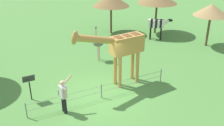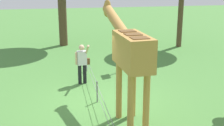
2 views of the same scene
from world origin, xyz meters
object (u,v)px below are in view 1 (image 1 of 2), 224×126
at_px(zebra, 157,25).
at_px(shade_hut_aside, 111,0).
at_px(shade_hut_far, 212,10).
at_px(info_sign, 29,82).
at_px(giraffe, 121,47).
at_px(ostrich, 98,43).
at_px(visitor, 63,94).

bearing_deg(zebra, shade_hut_aside, -51.65).
distance_m(shade_hut_far, info_sign, 12.98).
xyz_separation_m(giraffe, info_sign, (4.51, -0.65, -1.17)).
height_order(giraffe, zebra, giraffe).
distance_m(ostrich, shade_hut_aside, 5.80).
height_order(visitor, zebra, visitor).
relative_size(shade_hut_aside, info_sign, 2.44).
bearing_deg(info_sign, zebra, -157.56).
xyz_separation_m(giraffe, zebra, (-5.84, -4.92, -0.96)).
xyz_separation_m(shade_hut_far, shade_hut_aside, (4.84, -5.78, 0.12)).
xyz_separation_m(visitor, zebra, (-9.23, -5.96, 0.26)).
xyz_separation_m(shade_hut_far, info_sign, (12.79, 1.52, -1.66)).
height_order(ostrich, shade_hut_aside, shade_hut_aside).
bearing_deg(zebra, visitor, 32.82).
bearing_deg(giraffe, shade_hut_far, -165.33).
height_order(visitor, ostrich, ostrich).
bearing_deg(ostrich, info_sign, 29.82).
bearing_deg(giraffe, info_sign, -8.17).
bearing_deg(giraffe, shade_hut_aside, -113.41).
xyz_separation_m(zebra, info_sign, (10.34, 4.27, -0.21)).
height_order(visitor, info_sign, visitor).
bearing_deg(shade_hut_far, zebra, -48.45).
height_order(zebra, info_sign, zebra).
bearing_deg(giraffe, zebra, -139.87).
bearing_deg(giraffe, ostrich, -94.01).
bearing_deg(info_sign, visitor, 123.41).
xyz_separation_m(visitor, shade_hut_far, (-11.68, -3.20, 1.70)).
xyz_separation_m(shade_hut_aside, info_sign, (7.95, 7.30, -1.77)).
bearing_deg(info_sign, giraffe, 171.83).
bearing_deg(shade_hut_aside, info_sign, 42.56).
xyz_separation_m(visitor, ostrich, (-3.63, -4.40, 0.27)).
relative_size(ostrich, shade_hut_aside, 0.70).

